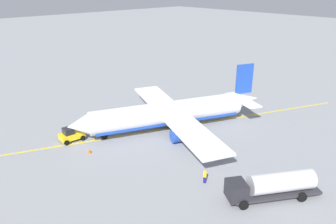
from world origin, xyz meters
The scene contains 8 objects.
ground_plane centered at (0.00, 0.00, 0.00)m, with size 400.00×400.00×0.00m, color gray.
airplane centered at (-0.46, 0.18, 2.70)m, with size 32.37×30.47×9.75m.
fuel_tanker centered at (4.18, 21.81, 1.73)m, with size 10.60×7.77×3.15m.
pushback_tug centered at (13.94, -6.92, 1.01)m, with size 3.75×2.57×2.20m.
refueling_worker centered at (7.37, 14.59, 0.82)m, with size 0.63×0.59×1.71m.
safety_cone_nose centered at (13.97, -1.54, 0.33)m, with size 0.59×0.59×0.65m, color #F2590F.
safety_cone_wingtip centered at (9.00, -6.55, 0.36)m, with size 0.64×0.64×0.71m, color #F2590F.
taxi_line_marking centered at (0.00, 0.00, 0.01)m, with size 69.72×0.30×0.01m, color yellow.
Camera 1 is at (33.89, 36.55, 23.04)m, focal length 35.02 mm.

